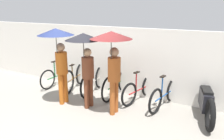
% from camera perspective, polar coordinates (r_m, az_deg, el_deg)
% --- Properties ---
extents(ground_plane, '(30.00, 30.00, 0.00)m').
position_cam_1_polar(ground_plane, '(5.65, -11.16, -12.37)').
color(ground_plane, gray).
extents(back_wall, '(12.83, 0.12, 2.09)m').
position_cam_1_polar(back_wall, '(7.00, -0.27, 2.73)').
color(back_wall, silver).
rests_on(back_wall, ground).
extents(parked_bicycle_0, '(0.44, 1.77, 1.07)m').
position_cam_1_polar(parked_bicycle_0, '(7.95, -13.68, -1.19)').
color(parked_bicycle_0, black).
rests_on(parked_bicycle_0, ground).
extents(parked_bicycle_1, '(0.49, 1.72, 0.98)m').
position_cam_1_polar(parked_bicycle_1, '(7.43, -9.64, -1.90)').
color(parked_bicycle_1, black).
rests_on(parked_bicycle_1, ground).
extents(parked_bicycle_2, '(0.44, 1.74, 1.03)m').
position_cam_1_polar(parked_bicycle_2, '(7.01, -4.70, -2.83)').
color(parked_bicycle_2, black).
rests_on(parked_bicycle_2, ground).
extents(parked_bicycle_3, '(0.44, 1.82, 1.10)m').
position_cam_1_polar(parked_bicycle_3, '(6.73, 1.23, -3.53)').
color(parked_bicycle_3, black).
rests_on(parked_bicycle_3, ground).
extents(parked_bicycle_4, '(0.56, 1.64, 1.01)m').
position_cam_1_polar(parked_bicycle_4, '(6.45, 7.19, -4.99)').
color(parked_bicycle_4, black).
rests_on(parked_bicycle_4, ground).
extents(parked_bicycle_5, '(0.51, 1.70, 1.04)m').
position_cam_1_polar(parked_bicycle_5, '(6.18, 13.56, -6.26)').
color(parked_bicycle_5, black).
rests_on(parked_bicycle_5, ground).
extents(pedestrian_leading, '(0.95, 0.95, 2.14)m').
position_cam_1_polar(pedestrian_leading, '(6.00, -13.89, 5.91)').
color(pedestrian_leading, '#B25619').
rests_on(pedestrian_leading, ground).
extents(pedestrian_center, '(0.90, 0.90, 2.05)m').
position_cam_1_polar(pedestrian_center, '(5.62, -7.02, 4.70)').
color(pedestrian_center, brown).
rests_on(pedestrian_center, ground).
extents(pedestrian_trailing, '(1.00, 1.00, 2.14)m').
position_cam_1_polar(pedestrian_trailing, '(5.19, 0.09, 5.07)').
color(pedestrian_trailing, '#9E4C1E').
rests_on(pedestrian_trailing, ground).
extents(motorcycle, '(0.75, 2.10, 0.94)m').
position_cam_1_polar(motorcycle, '(5.98, 23.24, -7.40)').
color(motorcycle, black).
rests_on(motorcycle, ground).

